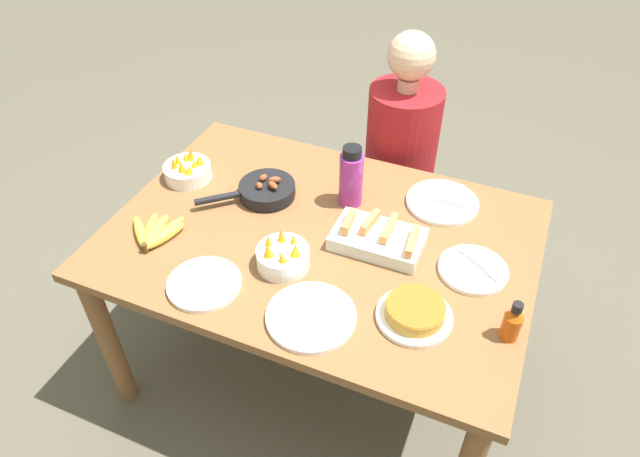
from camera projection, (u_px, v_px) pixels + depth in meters
name	position (u px, v px, depth m)	size (l,w,h in m)	color
ground_plane	(320.00, 362.00, 2.40)	(14.00, 14.00, 0.00)	#565142
dining_table	(320.00, 255.00, 1.99)	(1.42, 0.99, 0.73)	brown
banana_bunch	(155.00, 233.00, 1.90)	(0.21, 0.20, 0.04)	gold
melon_tray	(378.00, 238.00, 1.87)	(0.30, 0.18, 0.09)	silver
skillet	(265.00, 190.00, 2.06)	(0.31, 0.28, 0.08)	black
frittata_plate_center	(415.00, 312.00, 1.64)	(0.22, 0.22, 0.06)	white
empty_plate_near_front	(473.00, 270.00, 1.79)	(0.22, 0.22, 0.02)	white
empty_plate_far_left	(204.00, 284.00, 1.75)	(0.23, 0.23, 0.02)	white
empty_plate_far_right	(442.00, 202.00, 2.04)	(0.26, 0.26, 0.02)	white
empty_plate_mid_edge	(311.00, 317.00, 1.65)	(0.26, 0.26, 0.02)	white
fruit_bowl_mango	(188.00, 170.00, 2.14)	(0.18, 0.18, 0.11)	white
fruit_bowl_citrus	(283.00, 256.00, 1.79)	(0.17, 0.17, 0.12)	white
water_bottle	(351.00, 177.00, 1.99)	(0.08, 0.08, 0.23)	#992D89
hot_sauce_bottle	(512.00, 323.00, 1.57)	(0.05, 0.05, 0.14)	#C64C0F
person_figure	(397.00, 183.00, 2.53)	(0.33, 0.33, 1.18)	black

